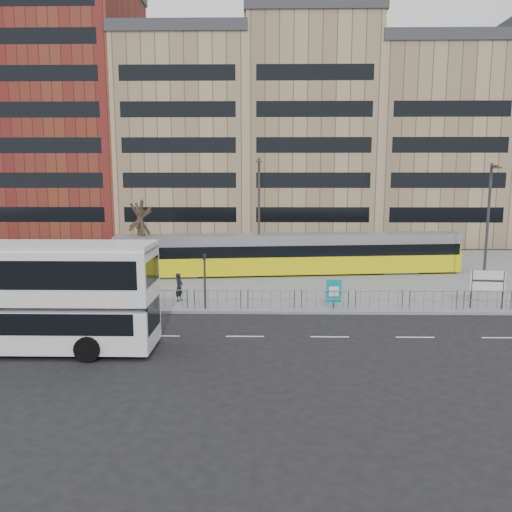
{
  "coord_description": "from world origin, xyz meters",
  "views": [
    {
      "loc": [
        -1.1,
        -26.63,
        7.36
      ],
      "look_at": [
        -1.64,
        6.0,
        2.29
      ],
      "focal_mm": 35.0,
      "sensor_mm": 36.0,
      "label": 1
    }
  ],
  "objects_px": {
    "pedestrian": "(179,287)",
    "traffic_light_west": "(205,274)",
    "station_sign": "(488,282)",
    "lamp_post_west": "(259,212)",
    "tram": "(290,254)",
    "ad_panel": "(334,292)",
    "double_decker_bus": "(17,293)",
    "lamp_post_east": "(488,220)",
    "bare_tree": "(139,198)"
  },
  "relations": [
    {
      "from": "station_sign",
      "to": "pedestrian",
      "type": "xyz_separation_m",
      "value": [
        -17.52,
        1.45,
        -0.65
      ]
    },
    {
      "from": "bare_tree",
      "to": "pedestrian",
      "type": "bearing_deg",
      "value": -61.65
    },
    {
      "from": "station_sign",
      "to": "ad_panel",
      "type": "xyz_separation_m",
      "value": [
        -8.56,
        -0.11,
        -0.53
      ]
    },
    {
      "from": "lamp_post_east",
      "to": "lamp_post_west",
      "type": "bearing_deg",
      "value": 165.05
    },
    {
      "from": "lamp_post_west",
      "to": "lamp_post_east",
      "type": "distance_m",
      "value": 15.84
    },
    {
      "from": "pedestrian",
      "to": "lamp_post_east",
      "type": "xyz_separation_m",
      "value": [
        19.95,
        4.47,
        3.64
      ]
    },
    {
      "from": "pedestrian",
      "to": "traffic_light_west",
      "type": "xyz_separation_m",
      "value": [
        1.75,
        -1.75,
        1.13
      ]
    },
    {
      "from": "lamp_post_west",
      "to": "lamp_post_east",
      "type": "bearing_deg",
      "value": -14.95
    },
    {
      "from": "tram",
      "to": "traffic_light_west",
      "type": "bearing_deg",
      "value": -123.48
    },
    {
      "from": "tram",
      "to": "lamp_post_east",
      "type": "bearing_deg",
      "value": -24.43
    },
    {
      "from": "station_sign",
      "to": "bare_tree",
      "type": "height_order",
      "value": "bare_tree"
    },
    {
      "from": "double_decker_bus",
      "to": "traffic_light_west",
      "type": "height_order",
      "value": "double_decker_bus"
    },
    {
      "from": "double_decker_bus",
      "to": "traffic_light_west",
      "type": "distance_m",
      "value": 9.77
    },
    {
      "from": "station_sign",
      "to": "lamp_post_west",
      "type": "distance_m",
      "value": 16.63
    },
    {
      "from": "tram",
      "to": "ad_panel",
      "type": "bearing_deg",
      "value": -85.88
    },
    {
      "from": "ad_panel",
      "to": "lamp_post_east",
      "type": "xyz_separation_m",
      "value": [
        11.0,
        6.03,
        3.52
      ]
    },
    {
      "from": "double_decker_bus",
      "to": "traffic_light_west",
      "type": "relative_size",
      "value": 3.78
    },
    {
      "from": "tram",
      "to": "ad_panel",
      "type": "height_order",
      "value": "tram"
    },
    {
      "from": "tram",
      "to": "bare_tree",
      "type": "height_order",
      "value": "bare_tree"
    },
    {
      "from": "double_decker_bus",
      "to": "ad_panel",
      "type": "distance_m",
      "value": 16.01
    },
    {
      "from": "lamp_post_east",
      "to": "bare_tree",
      "type": "distance_m",
      "value": 24.26
    },
    {
      "from": "lamp_post_east",
      "to": "bare_tree",
      "type": "bearing_deg",
      "value": 172.71
    },
    {
      "from": "tram",
      "to": "bare_tree",
      "type": "distance_m",
      "value": 11.95
    },
    {
      "from": "double_decker_bus",
      "to": "station_sign",
      "type": "xyz_separation_m",
      "value": [
        23.03,
        6.82,
        -0.89
      ]
    },
    {
      "from": "ad_panel",
      "to": "bare_tree",
      "type": "relative_size",
      "value": 0.21
    },
    {
      "from": "lamp_post_west",
      "to": "double_decker_bus",
      "type": "bearing_deg",
      "value": -121.13
    },
    {
      "from": "traffic_light_west",
      "to": "lamp_post_west",
      "type": "xyz_separation_m",
      "value": [
        2.9,
        10.31,
        2.77
      ]
    },
    {
      "from": "ad_panel",
      "to": "bare_tree",
      "type": "xyz_separation_m",
      "value": [
        -13.03,
        9.11,
        4.84
      ]
    },
    {
      "from": "ad_panel",
      "to": "station_sign",
      "type": "bearing_deg",
      "value": -3.16
    },
    {
      "from": "traffic_light_west",
      "to": "lamp_post_west",
      "type": "height_order",
      "value": "lamp_post_west"
    },
    {
      "from": "lamp_post_east",
      "to": "traffic_light_west",
      "type": "bearing_deg",
      "value": -161.13
    },
    {
      "from": "station_sign",
      "to": "lamp_post_west",
      "type": "relative_size",
      "value": 0.25
    },
    {
      "from": "double_decker_bus",
      "to": "tram",
      "type": "xyz_separation_m",
      "value": [
        12.56,
        16.92,
        -0.84
      ]
    },
    {
      "from": "traffic_light_west",
      "to": "lamp_post_west",
      "type": "distance_m",
      "value": 11.06
    },
    {
      "from": "double_decker_bus",
      "to": "ad_panel",
      "type": "relative_size",
      "value": 7.15
    },
    {
      "from": "tram",
      "to": "traffic_light_west",
      "type": "distance_m",
      "value": 11.68
    },
    {
      "from": "pedestrian",
      "to": "traffic_light_west",
      "type": "bearing_deg",
      "value": -116.57
    },
    {
      "from": "pedestrian",
      "to": "tram",
      "type": "bearing_deg",
      "value": -20.61
    },
    {
      "from": "station_sign",
      "to": "ad_panel",
      "type": "bearing_deg",
      "value": -173.39
    },
    {
      "from": "bare_tree",
      "to": "tram",
      "type": "bearing_deg",
      "value": 5.66
    },
    {
      "from": "lamp_post_west",
      "to": "lamp_post_east",
      "type": "height_order",
      "value": "lamp_post_west"
    },
    {
      "from": "station_sign",
      "to": "traffic_light_west",
      "type": "bearing_deg",
      "value": -173.04
    },
    {
      "from": "double_decker_bus",
      "to": "lamp_post_west",
      "type": "relative_size",
      "value": 1.34
    },
    {
      "from": "ad_panel",
      "to": "lamp_post_west",
      "type": "xyz_separation_m",
      "value": [
        -4.31,
        10.12,
        3.78
      ]
    },
    {
      "from": "tram",
      "to": "lamp_post_west",
      "type": "distance_m",
      "value": 4.0
    },
    {
      "from": "pedestrian",
      "to": "bare_tree",
      "type": "xyz_separation_m",
      "value": [
        -4.07,
        7.55,
        4.97
      ]
    },
    {
      "from": "ad_panel",
      "to": "lamp_post_west",
      "type": "height_order",
      "value": "lamp_post_west"
    },
    {
      "from": "pedestrian",
      "to": "lamp_post_west",
      "type": "relative_size",
      "value": 0.19
    },
    {
      "from": "tram",
      "to": "station_sign",
      "type": "distance_m",
      "value": 14.55
    },
    {
      "from": "station_sign",
      "to": "tram",
      "type": "bearing_deg",
      "value": 141.93
    }
  ]
}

